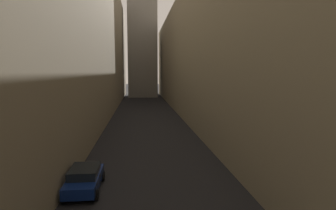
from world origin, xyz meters
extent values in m
plane|color=black|center=(0.00, 48.00, 0.00)|extent=(264.00, 264.00, 0.00)
cube|color=gray|center=(-12.64, 50.00, 12.76)|extent=(14.27, 108.00, 25.53)
cube|color=gray|center=(10.71, 50.00, 9.98)|extent=(10.42, 108.00, 19.97)
cube|color=gray|center=(0.00, 92.99, 19.43)|extent=(8.34, 8.34, 38.87)
cube|color=navy|center=(-4.40, 25.86, 0.63)|extent=(1.80, 4.30, 0.63)
cube|color=black|center=(-4.40, 25.86, 1.20)|extent=(1.66, 2.27, 0.51)
cylinder|color=black|center=(-5.30, 27.32, 0.32)|extent=(0.22, 0.63, 0.63)
cylinder|color=black|center=(-3.50, 27.32, 0.32)|extent=(0.22, 0.63, 0.63)
cylinder|color=black|center=(-5.30, 24.39, 0.32)|extent=(0.22, 0.63, 0.63)
cylinder|color=black|center=(-3.50, 24.39, 0.32)|extent=(0.22, 0.63, 0.63)
camera|label=1|loc=(-1.00, 8.85, 7.21)|focal=30.20mm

